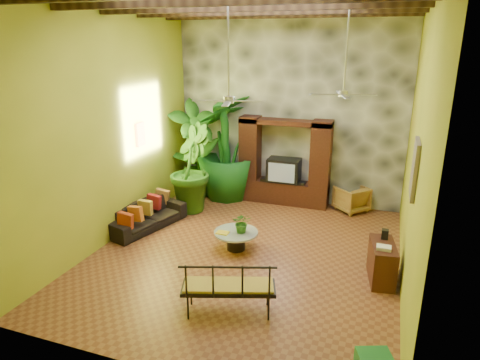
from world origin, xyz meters
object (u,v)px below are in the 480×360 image
at_px(coffee_table, 236,238).
at_px(tall_plant_b, 190,168).
at_px(ceiling_fan_back, 344,83).
at_px(sofa, 146,216).
at_px(side_console, 382,262).
at_px(entertainment_center, 284,168).
at_px(wicker_armchair, 351,199).
at_px(iron_bench, 227,285).
at_px(ceiling_fan_front, 229,88).
at_px(tall_plant_c, 227,147).
at_px(tall_plant_a, 196,150).

bearing_deg(coffee_table, tall_plant_b, 137.32).
bearing_deg(ceiling_fan_back, sofa, -170.32).
bearing_deg(side_console, entertainment_center, 119.78).
xyz_separation_m(entertainment_center, tall_plant_b, (-2.14, -1.26, 0.15)).
relative_size(wicker_armchair, iron_bench, 0.46).
bearing_deg(entertainment_center, side_console, -50.89).
height_order(ceiling_fan_front, tall_plant_c, ceiling_fan_front).
relative_size(sofa, tall_plant_b, 0.89).
relative_size(tall_plant_c, iron_bench, 1.82).
distance_m(entertainment_center, iron_bench, 5.21).
relative_size(wicker_armchair, tall_plant_b, 0.33).
xyz_separation_m(sofa, wicker_armchair, (4.43, 2.66, 0.04)).
xyz_separation_m(tall_plant_a, tall_plant_b, (0.26, -0.93, -0.24)).
height_order(ceiling_fan_back, tall_plant_b, ceiling_fan_back).
bearing_deg(sofa, tall_plant_c, -6.37).
xyz_separation_m(ceiling_fan_back, tall_plant_c, (-3.19, 1.84, -1.98)).
bearing_deg(side_console, ceiling_fan_front, 176.22).
bearing_deg(coffee_table, entertainment_center, 84.83).
bearing_deg(side_console, tall_plant_a, 140.60).
height_order(ceiling_fan_front, tall_plant_b, ceiling_fan_front).
bearing_deg(ceiling_fan_back, side_console, -51.56).
relative_size(ceiling_fan_front, tall_plant_a, 0.69).
xyz_separation_m(ceiling_fan_front, coffee_table, (-0.07, 0.55, -3.15)).
relative_size(ceiling_fan_front, side_console, 2.06).
relative_size(entertainment_center, iron_bench, 1.53).
relative_size(tall_plant_b, tall_plant_c, 0.78).
height_order(entertainment_center, sofa, entertainment_center).
distance_m(wicker_armchair, tall_plant_b, 4.21).
height_order(entertainment_center, tall_plant_b, entertainment_center).
bearing_deg(tall_plant_c, coffee_table, -65.48).
height_order(tall_plant_c, coffee_table, tall_plant_c).
distance_m(sofa, side_console, 5.32).
relative_size(entertainment_center, side_console, 2.66).
bearing_deg(tall_plant_a, iron_bench, -60.14).
xyz_separation_m(entertainment_center, tall_plant_c, (-1.59, -0.10, 0.46)).
height_order(tall_plant_a, iron_bench, tall_plant_a).
height_order(entertainment_center, wicker_armchair, entertainment_center).
xyz_separation_m(entertainment_center, side_console, (2.65, -3.26, -0.60)).
relative_size(tall_plant_a, side_console, 3.00).
bearing_deg(entertainment_center, tall_plant_b, -149.48).
bearing_deg(iron_bench, side_console, 21.53).
bearing_deg(tall_plant_a, wicker_armchair, 4.53).
bearing_deg(iron_bench, sofa, 121.60).
distance_m(ceiling_fan_front, coffee_table, 3.19).
bearing_deg(side_console, wicker_armchair, 95.40).
height_order(ceiling_fan_back, sofa, ceiling_fan_back).
bearing_deg(entertainment_center, coffee_table, -95.17).
bearing_deg(ceiling_fan_front, entertainment_center, 86.76).
relative_size(ceiling_fan_front, iron_bench, 1.19).
xyz_separation_m(ceiling_fan_front, iron_bench, (0.57, -1.64, -2.86)).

